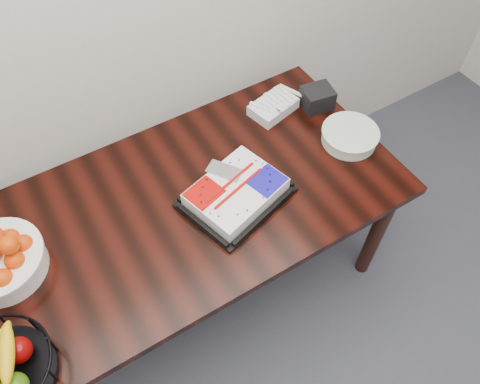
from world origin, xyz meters
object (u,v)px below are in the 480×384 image
plate_stack (350,136)px  table (183,217)px  napkin_box (317,98)px  cake_tray (236,193)px  fruit_basket (1,369)px

plate_stack → table: bearing=174.2°
plate_stack → napkin_box: 0.25m
plate_stack → napkin_box: size_ratio=1.85×
cake_tray → napkin_box: 0.65m
table → plate_stack: 0.80m
cake_tray → table: bearing=156.5°
cake_tray → plate_stack: bearing=0.9°
table → napkin_box: napkin_box is taller
plate_stack → napkin_box: napkin_box is taller
plate_stack → fruit_basket: bearing=-171.7°
table → cake_tray: size_ratio=3.83×
table → fruit_basket: bearing=-158.0°
table → fruit_basket: fruit_basket is taller
cake_tray → napkin_box: (0.60, 0.26, 0.01)m
napkin_box → fruit_basket: bearing=-162.9°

